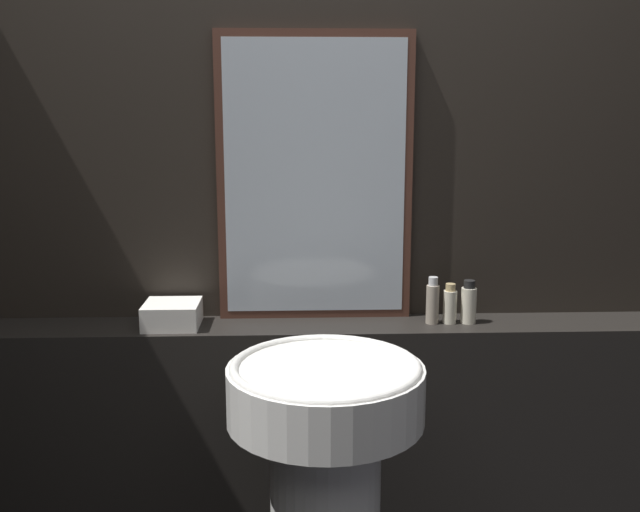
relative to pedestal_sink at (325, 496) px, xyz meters
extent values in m
cube|color=black|center=(0.02, 0.60, 0.67)|extent=(8.00, 0.06, 2.50)
cube|color=black|center=(0.02, 0.47, -0.13)|extent=(2.61, 0.21, 0.90)
cylinder|color=white|center=(0.00, 0.00, 0.28)|extent=(0.50, 0.50, 0.14)
torus|color=white|center=(0.00, 0.00, 0.35)|extent=(0.48, 0.48, 0.02)
cube|color=#47281E|center=(-0.01, 0.55, 0.77)|extent=(0.61, 0.03, 0.90)
cube|color=#B2BCC6|center=(-0.01, 0.55, 0.77)|extent=(0.56, 0.02, 0.85)
cube|color=silver|center=(-0.45, 0.47, 0.36)|extent=(0.17, 0.16, 0.07)
cylinder|color=gray|center=(0.36, 0.47, 0.38)|extent=(0.04, 0.04, 0.12)
cylinder|color=silver|center=(0.36, 0.47, 0.46)|extent=(0.03, 0.03, 0.03)
cylinder|color=beige|center=(0.41, 0.47, 0.37)|extent=(0.04, 0.04, 0.10)
cylinder|color=tan|center=(0.41, 0.47, 0.44)|extent=(0.03, 0.03, 0.02)
cylinder|color=beige|center=(0.47, 0.47, 0.38)|extent=(0.05, 0.05, 0.11)
cylinder|color=black|center=(0.47, 0.47, 0.45)|extent=(0.03, 0.03, 0.02)
camera|label=1|loc=(-0.08, -1.67, 0.96)|focal=40.00mm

